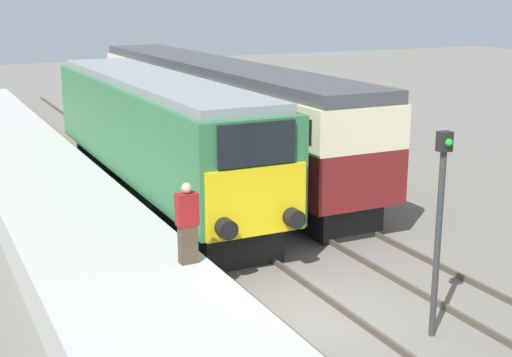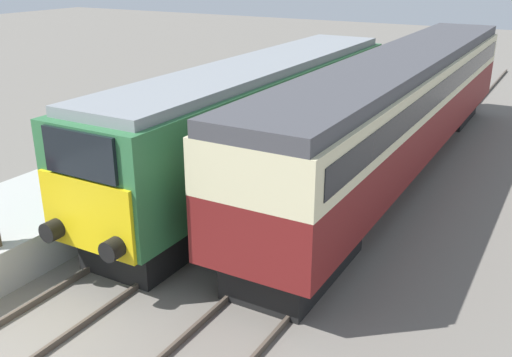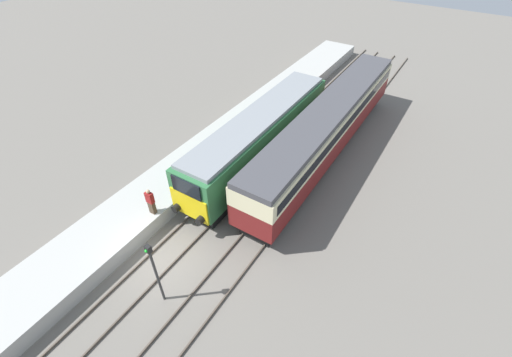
{
  "view_description": "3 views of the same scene",
  "coord_description": "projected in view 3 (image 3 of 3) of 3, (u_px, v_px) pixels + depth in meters",
  "views": [
    {
      "loc": [
        -6.8,
        -11.16,
        6.3
      ],
      "look_at": [
        0.0,
        2.69,
        2.33
      ],
      "focal_mm": 50.0,
      "sensor_mm": 36.0,
      "label": 1
    },
    {
      "loc": [
        8.29,
        -4.85,
        6.71
      ],
      "look_at": [
        1.7,
        6.69,
        1.6
      ],
      "focal_mm": 40.0,
      "sensor_mm": 36.0,
      "label": 2
    },
    {
      "loc": [
        9.96,
        -6.42,
        14.92
      ],
      "look_at": [
        1.7,
        6.69,
        1.6
      ],
      "focal_mm": 24.0,
      "sensor_mm": 36.0,
      "label": 3
    }
  ],
  "objects": [
    {
      "name": "ground_plane",
      "position": [
        160.0,
        261.0,
        17.88
      ],
      "size": [
        120.0,
        120.0,
        0.0
      ],
      "primitive_type": "plane",
      "color": "slate"
    },
    {
      "name": "platform_left",
      "position": [
        206.0,
        156.0,
        24.02
      ],
      "size": [
        3.5,
        50.0,
        0.98
      ],
      "color": "#A8A8A3",
      "rests_on": "ground_plane"
    },
    {
      "name": "rails_near_track",
      "position": [
        218.0,
        203.0,
        21.04
      ],
      "size": [
        1.51,
        60.0,
        0.14
      ],
      "color": "#4C4238",
      "rests_on": "ground_plane"
    },
    {
      "name": "rails_far_track",
      "position": [
        265.0,
        225.0,
        19.66
      ],
      "size": [
        1.5,
        60.0,
        0.14
      ],
      "color": "#4C4238",
      "rests_on": "ground_plane"
    },
    {
      "name": "locomotive",
      "position": [
        260.0,
        137.0,
        22.8
      ],
      "size": [
        2.7,
        14.92,
        3.9
      ],
      "color": "black",
      "rests_on": "ground_plane"
    },
    {
      "name": "passenger_carriage",
      "position": [
        328.0,
        125.0,
        23.42
      ],
      "size": [
        2.75,
        19.81,
        3.97
      ],
      "color": "black",
      "rests_on": "ground_plane"
    },
    {
      "name": "person_on_platform",
      "position": [
        151.0,
        202.0,
        18.63
      ],
      "size": [
        0.44,
        0.26,
        1.7
      ],
      "color": "#473828",
      "rests_on": "platform_left"
    },
    {
      "name": "signal_post",
      "position": [
        155.0,
        270.0,
        14.71
      ],
      "size": [
        0.24,
        0.28,
        3.96
      ],
      "color": "#333333",
      "rests_on": "ground_plane"
    }
  ]
}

